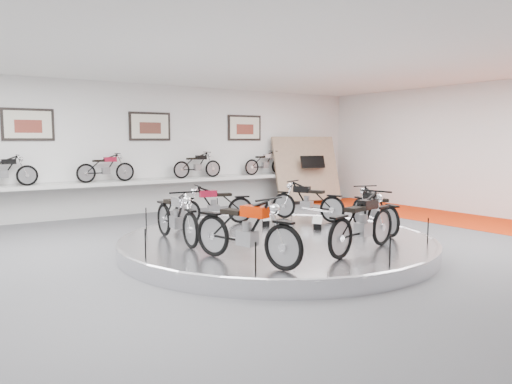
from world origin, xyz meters
TOP-DOWN VIEW (x-y plane):
  - floor at (0.00, 0.00)m, footprint 16.00×16.00m
  - ceiling at (0.00, 0.00)m, footprint 16.00×16.00m
  - wall_back at (0.00, 7.00)m, footprint 16.00×0.00m
  - wall_right at (8.00, 0.00)m, footprint 0.00×14.00m
  - orange_carpet_strip at (6.80, 0.00)m, footprint 2.40×12.60m
  - dado_band at (0.00, 6.98)m, footprint 15.68×0.04m
  - display_platform at (0.00, 0.30)m, footprint 6.40×6.40m
  - platform_rim at (0.00, 0.30)m, footprint 6.40×6.40m
  - shelf at (0.00, 6.70)m, footprint 11.00×0.55m
  - poster_left at (-3.50, 6.96)m, footprint 1.35×0.06m
  - poster_center at (0.00, 6.96)m, footprint 1.35×0.06m
  - poster_right at (3.50, 6.96)m, footprint 1.35×0.06m
  - display_panel at (5.60, 6.10)m, footprint 2.56×1.52m
  - shelf_bike_a at (-4.20, 6.70)m, footprint 1.22×0.43m
  - shelf_bike_b at (-1.50, 6.70)m, footprint 1.22×0.43m
  - shelf_bike_c at (1.50, 6.70)m, footprint 1.22×0.43m
  - shelf_bike_d at (4.20, 6.70)m, footprint 1.22×0.43m
  - bike_a at (1.87, 1.56)m, footprint 1.21×1.77m
  - bike_b at (-0.34, 2.31)m, footprint 1.70×0.93m
  - bike_c at (-1.92, 0.99)m, footprint 0.73×1.80m
  - bike_d at (-1.72, -1.20)m, footprint 1.17×1.98m
  - bike_e at (0.43, -1.67)m, footprint 1.93×1.08m
  - bike_f at (2.10, -0.40)m, footprint 1.06×1.76m

SIDE VIEW (x-z plane):
  - floor at x=0.00m, z-range 0.00..0.00m
  - orange_carpet_strip at x=6.80m, z-range 0.00..0.01m
  - display_platform at x=0.00m, z-range 0.00..0.30m
  - platform_rim at x=0.00m, z-range 0.22..0.32m
  - dado_band at x=0.00m, z-range 0.00..1.10m
  - bike_b at x=-0.34m, z-range 0.30..1.25m
  - bike_f at x=2.10m, z-range 0.30..1.28m
  - bike_a at x=1.87m, z-range 0.30..1.28m
  - bike_c at x=-1.92m, z-range 0.30..1.34m
  - bike_e at x=0.43m, z-range 0.30..1.38m
  - bike_d at x=-1.72m, z-range 0.30..1.40m
  - shelf at x=0.00m, z-range 0.95..1.05m
  - display_panel at x=5.60m, z-range 0.10..2.40m
  - shelf_bike_a at x=-4.20m, z-range 1.05..1.78m
  - shelf_bike_b at x=-1.50m, z-range 1.05..1.78m
  - shelf_bike_c at x=1.50m, z-range 1.05..1.78m
  - shelf_bike_d at x=4.20m, z-range 1.05..1.78m
  - wall_back at x=0.00m, z-range -6.00..10.00m
  - wall_right at x=8.00m, z-range -5.00..9.00m
  - poster_left at x=-3.50m, z-range 2.26..3.14m
  - poster_center at x=0.00m, z-range 2.26..3.14m
  - poster_right at x=3.50m, z-range 2.26..3.14m
  - ceiling at x=0.00m, z-range 4.00..4.00m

